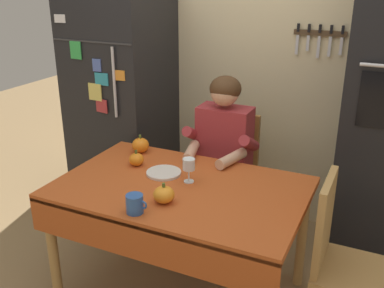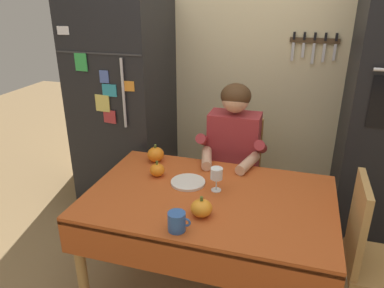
{
  "view_description": "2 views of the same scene",
  "coord_description": "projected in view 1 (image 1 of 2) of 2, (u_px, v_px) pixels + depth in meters",
  "views": [
    {
      "loc": [
        1.02,
        -1.92,
        1.87
      ],
      "look_at": [
        -0.01,
        0.27,
        0.93
      ],
      "focal_mm": 41.41,
      "sensor_mm": 36.0,
      "label": 1
    },
    {
      "loc": [
        0.43,
        -1.67,
        1.82
      ],
      "look_at": [
        -0.15,
        0.24,
        0.99
      ],
      "focal_mm": 34.27,
      "sensor_mm": 36.0,
      "label": 2
    }
  ],
  "objects": [
    {
      "name": "coffee_mug",
      "position": [
        135.0,
        204.0,
        2.21
      ],
      "size": [
        0.12,
        0.09,
        0.1
      ],
      "color": "#2D569E",
      "rests_on": "dining_table"
    },
    {
      "name": "serving_tray",
      "position": [
        164.0,
        173.0,
        2.65
      ],
      "size": [
        0.21,
        0.21,
        0.02
      ],
      "primitive_type": "cylinder",
      "color": "silver",
      "rests_on": "dining_table"
    },
    {
      "name": "seated_person",
      "position": [
        221.0,
        151.0,
        3.0
      ],
      "size": [
        0.47,
        0.55,
        1.25
      ],
      "color": "#38384C",
      "rests_on": "ground"
    },
    {
      "name": "wine_glass",
      "position": [
        189.0,
        165.0,
        2.52
      ],
      "size": [
        0.07,
        0.07,
        0.15
      ],
      "color": "white",
      "rests_on": "dining_table"
    },
    {
      "name": "chair_right_side",
      "position": [
        341.0,
        256.0,
        2.27
      ],
      "size": [
        0.4,
        0.4,
        0.93
      ],
      "color": "tan",
      "rests_on": "ground"
    },
    {
      "name": "pumpkin_medium",
      "position": [
        141.0,
        145.0,
        2.96
      ],
      "size": [
        0.11,
        0.11,
        0.12
      ],
      "color": "orange",
      "rests_on": "dining_table"
    },
    {
      "name": "chair_behind_person",
      "position": [
        229.0,
        171.0,
        3.24
      ],
      "size": [
        0.4,
        0.4,
        0.93
      ],
      "color": "#9E6B33",
      "rests_on": "ground"
    },
    {
      "name": "pumpkin_small",
      "position": [
        164.0,
        195.0,
        2.31
      ],
      "size": [
        0.11,
        0.11,
        0.11
      ],
      "color": "orange",
      "rests_on": "dining_table"
    },
    {
      "name": "dining_table",
      "position": [
        179.0,
        200.0,
        2.52
      ],
      "size": [
        1.4,
        0.9,
        0.74
      ],
      "color": "tan",
      "rests_on": "ground"
    },
    {
      "name": "refrigerator",
      "position": [
        122.0,
        102.0,
        3.56
      ],
      "size": [
        0.68,
        0.71,
        1.8
      ],
      "color": "black",
      "rests_on": "ground"
    },
    {
      "name": "pumpkin_large",
      "position": [
        136.0,
        159.0,
        2.76
      ],
      "size": [
        0.09,
        0.09,
        0.1
      ],
      "color": "orange",
      "rests_on": "dining_table"
    },
    {
      "name": "back_wall_assembly",
      "position": [
        259.0,
        53.0,
        3.35
      ],
      "size": [
        3.7,
        0.13,
        2.6
      ],
      "color": "beige",
      "rests_on": "ground"
    }
  ]
}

